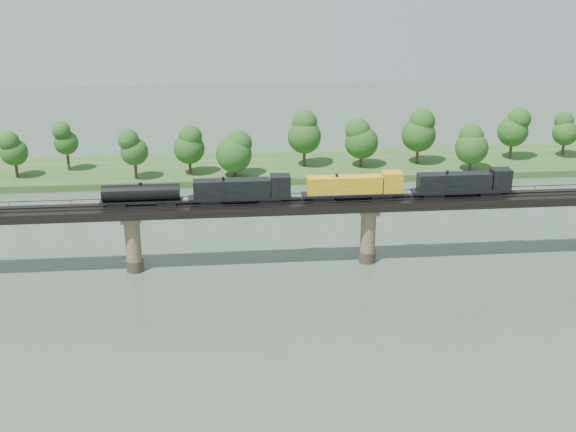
{
  "coord_description": "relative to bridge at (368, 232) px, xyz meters",
  "views": [
    {
      "loc": [
        -24.45,
        -83.32,
        52.53
      ],
      "look_at": [
        -13.88,
        30.0,
        9.0
      ],
      "focal_mm": 45.0,
      "sensor_mm": 36.0,
      "label": 1
    }
  ],
  "objects": [
    {
      "name": "ground",
      "position": [
        0.0,
        -30.0,
        -5.46
      ],
      "size": [
        400.0,
        400.0,
        0.0
      ],
      "primitive_type": "plane",
      "color": "#3B4B3B",
      "rests_on": "ground"
    },
    {
      "name": "far_bank",
      "position": [
        0.0,
        55.0,
        -4.66
      ],
      "size": [
        300.0,
        24.0,
        1.6
      ],
      "primitive_type": "cube",
      "color": "#2F5321",
      "rests_on": "ground"
    },
    {
      "name": "bridge",
      "position": [
        0.0,
        0.0,
        0.0
      ],
      "size": [
        236.0,
        30.0,
        11.5
      ],
      "color": "#473A2D",
      "rests_on": "ground"
    },
    {
      "name": "bridge_superstructure",
      "position": [
        0.0,
        0.0,
        6.33
      ],
      "size": [
        220.0,
        4.9,
        0.75
      ],
      "color": "black",
      "rests_on": "bridge"
    },
    {
      "name": "far_treeline",
      "position": [
        -8.21,
        50.52,
        3.37
      ],
      "size": [
        289.06,
        17.54,
        13.6
      ],
      "color": "#382619",
      "rests_on": "far_bank"
    },
    {
      "name": "freight_train",
      "position": [
        -9.15,
        -0.0,
        8.32
      ],
      "size": [
        69.21,
        2.7,
        4.76
      ],
      "color": "black",
      "rests_on": "bridge"
    }
  ]
}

